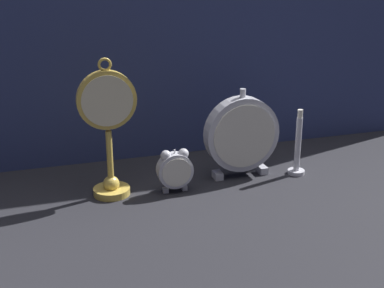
{
  "coord_description": "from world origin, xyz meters",
  "views": [
    {
      "loc": [
        -0.34,
        -1.02,
        0.52
      ],
      "look_at": [
        0.0,
        0.08,
        0.11
      ],
      "focal_mm": 50.0,
      "sensor_mm": 36.0,
      "label": 1
    }
  ],
  "objects_px": {
    "pocket_watch_on_stand": "(108,130)",
    "mantel_clock_silver": "(242,135)",
    "alarm_clock_twin_bell": "(175,169)",
    "brass_candlestick": "(297,152)"
  },
  "relations": [
    {
      "from": "pocket_watch_on_stand",
      "to": "brass_candlestick",
      "type": "height_order",
      "value": "pocket_watch_on_stand"
    },
    {
      "from": "pocket_watch_on_stand",
      "to": "alarm_clock_twin_bell",
      "type": "height_order",
      "value": "pocket_watch_on_stand"
    },
    {
      "from": "alarm_clock_twin_bell",
      "to": "mantel_clock_silver",
      "type": "bearing_deg",
      "value": 12.72
    },
    {
      "from": "alarm_clock_twin_bell",
      "to": "brass_candlestick",
      "type": "xyz_separation_m",
      "value": [
        0.32,
        0.01,
        0.0
      ]
    },
    {
      "from": "alarm_clock_twin_bell",
      "to": "pocket_watch_on_stand",
      "type": "bearing_deg",
      "value": 168.98
    },
    {
      "from": "mantel_clock_silver",
      "to": "brass_candlestick",
      "type": "height_order",
      "value": "mantel_clock_silver"
    },
    {
      "from": "alarm_clock_twin_bell",
      "to": "mantel_clock_silver",
      "type": "distance_m",
      "value": 0.19
    },
    {
      "from": "alarm_clock_twin_bell",
      "to": "mantel_clock_silver",
      "type": "height_order",
      "value": "mantel_clock_silver"
    },
    {
      "from": "pocket_watch_on_stand",
      "to": "mantel_clock_silver",
      "type": "xyz_separation_m",
      "value": [
        0.32,
        0.01,
        -0.05
      ]
    },
    {
      "from": "pocket_watch_on_stand",
      "to": "mantel_clock_silver",
      "type": "relative_size",
      "value": 1.42
    }
  ]
}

